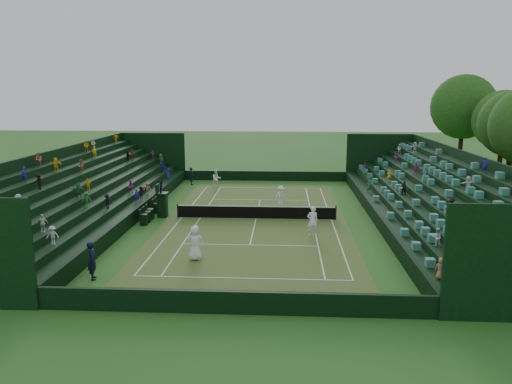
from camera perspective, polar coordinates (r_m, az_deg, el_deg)
ground at (r=36.53m, az=0.00°, el=-3.08°), size 160.00×160.00×0.00m
court_surface at (r=36.53m, az=0.00°, el=-3.07°), size 12.97×26.77×0.01m
perimeter_wall_north at (r=51.96m, az=1.01°, el=1.86°), size 17.17×0.20×1.00m
perimeter_wall_south at (r=21.37m, az=-2.51°, el=-12.50°), size 17.17×0.20×1.00m
perimeter_wall_east at (r=36.92m, az=13.28°, el=-2.43°), size 0.20×31.77×1.00m
perimeter_wall_west at (r=37.85m, az=-12.94°, el=-2.08°), size 0.20×31.77×1.00m
north_grandstand at (r=37.65m, az=19.62°, el=-0.90°), size 6.60×32.00×4.90m
south_grandstand at (r=39.00m, az=-18.92°, el=-0.44°), size 6.60×32.00×4.90m
tennis_net at (r=36.41m, az=0.00°, el=-2.27°), size 11.67×0.10×1.06m
scoreboard_tower at (r=53.99m, az=20.26°, el=4.35°), size 2.00×1.00×3.70m
umpire_chair at (r=37.49m, az=-10.68°, el=-1.07°), size 0.87×0.87×2.72m
courtside_chairs at (r=37.98m, az=-11.69°, el=-2.10°), size 0.51×5.48×1.11m
player_near_west at (r=27.76m, az=-6.97°, el=-5.80°), size 0.97×0.65×1.95m
player_near_east at (r=32.25m, az=6.48°, el=-3.32°), size 0.80×0.60×1.98m
player_far_west at (r=48.11m, az=-4.54°, el=1.53°), size 1.06×0.95×1.79m
player_far_east at (r=40.90m, az=2.87°, el=-0.38°), size 1.17×1.00×1.57m
line_judge_north at (r=49.93m, az=-7.36°, el=1.82°), size 0.61×0.75×1.76m
line_judge_south at (r=26.12m, az=-18.19°, el=-7.44°), size 0.68×0.82×1.94m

